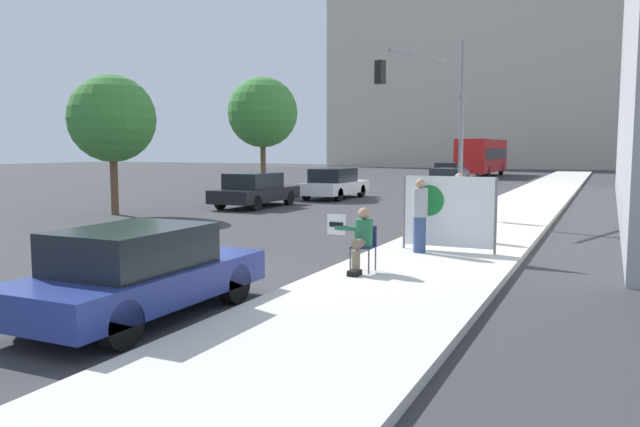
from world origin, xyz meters
name	(u,v)px	position (x,y,z in m)	size (l,w,h in m)	color
ground_plane	(183,280)	(0.00, 0.00, 0.00)	(160.00, 160.00, 0.00)	#38383A
sidewalk_curb	(512,212)	(3.93, 15.00, 0.07)	(3.28, 90.00, 0.15)	beige
building_backdrop_far	(535,59)	(-2.00, 74.39, 13.63)	(52.00, 12.00, 27.25)	#BCB2A3
seated_protester	(361,238)	(3.02, 1.45, 0.81)	(0.92, 0.77, 1.22)	#474C56
jogger_on_sidewalk	(420,215)	(3.41, 4.10, 0.99)	(0.34, 0.34, 1.65)	#334775
pedestrian_behind	(458,206)	(3.74, 6.47, 1.01)	(0.34, 0.34, 1.70)	#334775
protest_banner	(448,212)	(3.93, 4.54, 1.05)	(2.14, 0.06, 1.70)	slate
traffic_light_pole	(429,101)	(1.49, 11.74, 4.10)	(3.49, 3.26, 5.80)	slate
parked_car_curbside	(138,272)	(1.05, -2.42, 0.68)	(1.78, 4.15, 1.35)	navy
car_on_road_nearest	(255,190)	(-6.34, 13.24, 0.73)	(1.88, 4.58, 1.45)	black
car_on_road_midblock	(334,184)	(-5.11, 18.74, 0.74)	(1.90, 4.69, 1.50)	white
car_on_road_distant	(449,180)	(-0.96, 25.31, 0.69)	(1.83, 4.70, 1.37)	white
car_on_road_far_lane	(450,173)	(-3.18, 34.95, 0.73)	(1.84, 4.62, 1.46)	#565B60
city_bus_on_road	(482,155)	(-3.05, 46.58, 1.86)	(2.50, 11.48, 3.24)	red
street_tree_near_curb	(112,119)	(-9.60, 8.47, 3.56)	(3.23, 3.23, 5.19)	brown
street_tree_midblock	(263,113)	(-9.51, 19.39, 4.35)	(3.68, 3.68, 6.21)	brown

